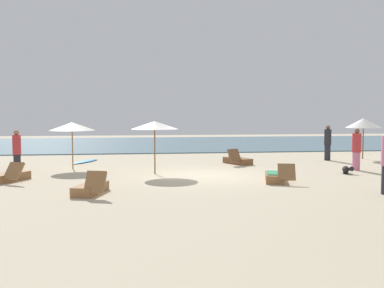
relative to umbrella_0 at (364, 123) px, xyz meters
name	(u,v)px	position (x,y,z in m)	size (l,w,h in m)	color
ground_plane	(210,176)	(-8.82, -4.91, -1.84)	(60.00, 60.00, 0.00)	beige
ocean_water	(172,143)	(-8.82, 12.09, -1.81)	(48.00, 16.00, 0.06)	slate
umbrella_0	(364,123)	(0.00, 0.00, 0.00)	(1.77, 1.77, 2.09)	brown
umbrella_3	(72,126)	(-14.24, -2.16, -0.05)	(1.90, 1.90, 1.97)	olive
umbrella_4	(155,125)	(-10.87, -4.12, 0.04)	(1.82, 1.82, 2.05)	brown
lounger_0	(276,177)	(-6.84, -6.60, -1.67)	(1.03, 1.80, 0.67)	olive
lounger_1	(91,188)	(-12.92, -8.09, -1.67)	(1.04, 1.73, 0.74)	olive
lounger_2	(10,176)	(-15.94, -5.30, -1.67)	(1.29, 1.75, 0.71)	olive
lounger_4	(237,160)	(-6.94, -1.38, -1.67)	(1.24, 1.72, 0.75)	brown
person_0	(328,143)	(-2.10, -0.42, -0.96)	(0.42, 0.42, 1.75)	#26262D
person_3	(356,149)	(-2.58, -4.15, -0.98)	(0.38, 0.38, 1.73)	#D17299
person_4	(17,151)	(-16.24, -3.16, -0.98)	(0.37, 0.37, 1.70)	#26262D
dog	(346,170)	(-3.47, -5.07, -1.68)	(0.49, 0.66, 0.31)	black
surfboard	(85,161)	(-14.01, 0.34, -1.81)	(1.35, 2.17, 0.07)	#338CCC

